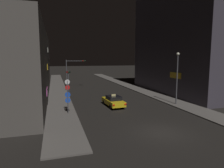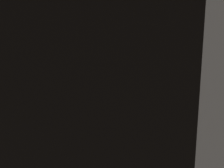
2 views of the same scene
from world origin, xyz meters
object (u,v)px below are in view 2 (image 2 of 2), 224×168
(taxi, at_px, (173,114))
(sign_pole_left, at_px, (172,119))
(traffic_light_overhead, at_px, (29,70))
(street_lamp_near_block, at_px, (211,70))
(traffic_light_left_kerb, at_px, (49,87))

(taxi, relative_size, sign_pole_left, 1.20)
(traffic_light_overhead, height_order, street_lamp_near_block, street_lamp_near_block)
(traffic_light_overhead, distance_m, sign_pole_left, 19.89)
(sign_pole_left, distance_m, street_lamp_near_block, 14.44)
(traffic_light_left_kerb, distance_m, street_lamp_near_block, 19.41)
(traffic_light_left_kerb, bearing_deg, traffic_light_overhead, 73.49)
(traffic_light_overhead, xyz_separation_m, traffic_light_left_kerb, (-1.44, -4.87, -1.39))
(taxi, distance_m, traffic_light_overhead, 18.22)
(taxi, bearing_deg, sign_pole_left, -160.83)
(traffic_light_overhead, bearing_deg, taxi, -79.32)
(traffic_light_overhead, bearing_deg, traffic_light_left_kerb, -106.51)
(street_lamp_near_block, bearing_deg, traffic_light_overhead, 121.49)
(traffic_light_overhead, relative_size, traffic_light_left_kerb, 1.49)
(traffic_light_overhead, distance_m, traffic_light_left_kerb, 5.27)
(traffic_light_left_kerb, bearing_deg, sign_pole_left, -94.42)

